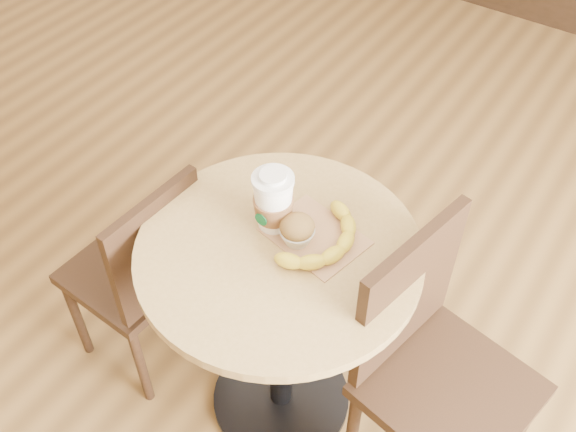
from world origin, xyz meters
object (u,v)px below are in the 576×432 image
object	(u,v)px
cafe_table	(280,299)
coffee_cup	(273,203)
banana	(327,240)
chair_left	(142,271)
chair_right	(433,366)
muffin	(297,230)

from	to	relation	value
cafe_table	coffee_cup	world-z (taller)	coffee_cup
cafe_table	banana	world-z (taller)	banana
chair_left	banana	bearing A→B (deg)	108.77
cafe_table	chair_left	bearing A→B (deg)	-169.79
chair_left	chair_right	world-z (taller)	chair_right
cafe_table	coffee_cup	distance (m)	0.30
banana	coffee_cup	bearing A→B (deg)	-166.02
cafe_table	banana	distance (m)	0.26
chair_right	coffee_cup	size ratio (longest dim) A/B	5.09
muffin	banana	xyz separation A→B (m)	(0.07, 0.03, -0.02)
chair_right	banana	bearing A→B (deg)	102.29
chair_left	muffin	xyz separation A→B (m)	(0.47, 0.12, 0.36)
chair_right	muffin	world-z (taller)	chair_right
cafe_table	banana	size ratio (longest dim) A/B	2.62
coffee_cup	muffin	distance (m)	0.09
banana	cafe_table	bearing A→B (deg)	-133.88
muffin	banana	distance (m)	0.08
coffee_cup	banana	size ratio (longest dim) A/B	0.61
cafe_table	chair_right	distance (m)	0.43
cafe_table	chair_right	bearing A→B (deg)	10.44
chair_left	coffee_cup	distance (m)	0.57
chair_left	chair_right	distance (m)	0.89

